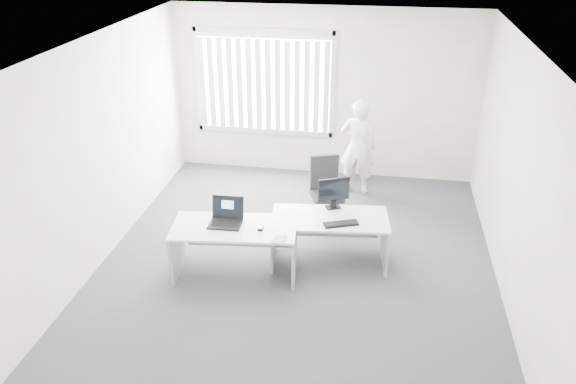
% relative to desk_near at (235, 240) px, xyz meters
% --- Properties ---
extents(ground, '(6.00, 6.00, 0.00)m').
position_rel_desk_near_xyz_m(ground, '(0.72, 0.25, -0.49)').
color(ground, '#49484F').
rests_on(ground, ground).
extents(wall_back, '(5.00, 0.02, 2.80)m').
position_rel_desk_near_xyz_m(wall_back, '(0.72, 3.25, 0.91)').
color(wall_back, white).
rests_on(wall_back, ground).
extents(wall_front, '(5.00, 0.02, 2.80)m').
position_rel_desk_near_xyz_m(wall_front, '(0.72, -2.75, 0.91)').
color(wall_front, white).
rests_on(wall_front, ground).
extents(wall_left, '(0.02, 6.00, 2.80)m').
position_rel_desk_near_xyz_m(wall_left, '(-1.78, 0.25, 0.91)').
color(wall_left, white).
rests_on(wall_left, ground).
extents(wall_right, '(0.02, 6.00, 2.80)m').
position_rel_desk_near_xyz_m(wall_right, '(3.22, 0.25, 0.91)').
color(wall_right, white).
rests_on(wall_right, ground).
extents(ceiling, '(5.00, 6.00, 0.02)m').
position_rel_desk_near_xyz_m(ceiling, '(0.72, 0.25, 2.31)').
color(ceiling, white).
rests_on(ceiling, wall_back).
extents(window, '(2.32, 0.06, 1.76)m').
position_rel_desk_near_xyz_m(window, '(-0.28, 3.21, 1.06)').
color(window, '#B3B3AF').
rests_on(window, wall_back).
extents(blinds, '(2.20, 0.10, 1.50)m').
position_rel_desk_near_xyz_m(blinds, '(-0.28, 3.15, 1.03)').
color(blinds, silver).
rests_on(blinds, wall_back).
extents(desk_near, '(1.57, 0.86, 0.68)m').
position_rel_desk_near_xyz_m(desk_near, '(0.00, 0.00, 0.00)').
color(desk_near, silver).
rests_on(desk_near, ground).
extents(desk_far, '(1.52, 0.84, 0.66)m').
position_rel_desk_near_xyz_m(desk_far, '(1.12, 0.45, -0.01)').
color(desk_far, silver).
rests_on(desk_far, ground).
extents(office_chair, '(0.72, 0.72, 0.98)m').
position_rel_desk_near_xyz_m(office_chair, '(0.96, 1.53, -0.19)').
color(office_chair, black).
rests_on(office_chair, ground).
extents(person, '(0.60, 0.44, 1.55)m').
position_rel_desk_near_xyz_m(person, '(1.34, 2.58, 0.28)').
color(person, white).
rests_on(person, ground).
extents(laptop, '(0.40, 0.36, 0.30)m').
position_rel_desk_near_xyz_m(laptop, '(-0.11, 0.01, 0.34)').
color(laptop, black).
rests_on(laptop, desk_near).
extents(paper_sheet, '(0.34, 0.25, 0.00)m').
position_rel_desk_near_xyz_m(paper_sheet, '(0.34, -0.08, 0.19)').
color(paper_sheet, white).
rests_on(paper_sheet, desk_near).
extents(mouse, '(0.06, 0.10, 0.04)m').
position_rel_desk_near_xyz_m(mouse, '(0.33, -0.02, 0.21)').
color(mouse, silver).
rests_on(mouse, paper_sheet).
extents(booklet, '(0.17, 0.21, 0.01)m').
position_rel_desk_near_xyz_m(booklet, '(0.60, -0.21, 0.20)').
color(booklet, white).
rests_on(booklet, desk_near).
extents(keyboard, '(0.45, 0.29, 0.02)m').
position_rel_desk_near_xyz_m(keyboard, '(1.27, 0.29, 0.18)').
color(keyboard, black).
rests_on(keyboard, desk_far).
extents(monitor, '(0.43, 0.29, 0.42)m').
position_rel_desk_near_xyz_m(monitor, '(1.13, 0.71, 0.38)').
color(monitor, black).
rests_on(monitor, desk_far).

